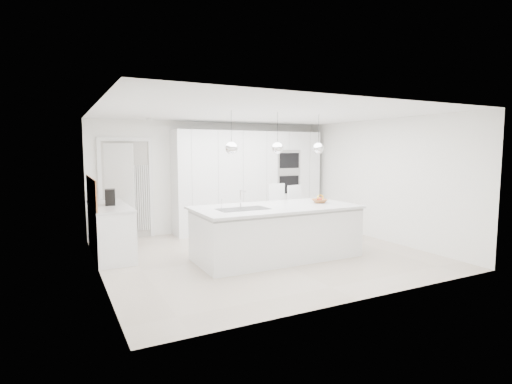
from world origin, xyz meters
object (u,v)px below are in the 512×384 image
fruit_bowl (319,201)px  bar_stool_right (298,214)px  espresso_machine (110,197)px  bar_stool_left (280,215)px  island_base (277,233)px

fruit_bowl → bar_stool_right: size_ratio=0.25×
fruit_bowl → espresso_machine: bearing=157.1°
bar_stool_right → bar_stool_left: bearing=165.3°
island_base → espresso_machine: 3.01m
bar_stool_left → island_base: bearing=-126.7°
island_base → espresso_machine: bearing=149.0°
fruit_bowl → espresso_machine: size_ratio=1.01×
fruit_bowl → bar_stool_left: bar_stool_left is taller
fruit_bowl → bar_stool_left: size_ratio=0.24×
bar_stool_left → bar_stool_right: (0.41, -0.02, -0.02)m
island_base → espresso_machine: (-2.53, 1.52, 0.61)m
espresso_machine → bar_stool_right: bearing=-3.3°
espresso_machine → bar_stool_left: 3.20m
fruit_bowl → bar_stool_left: 0.94m
island_base → bar_stool_right: size_ratio=2.45×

